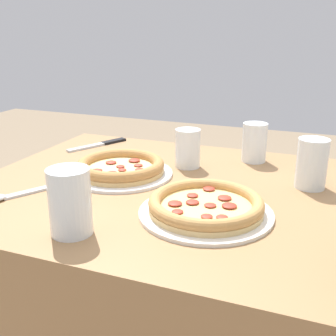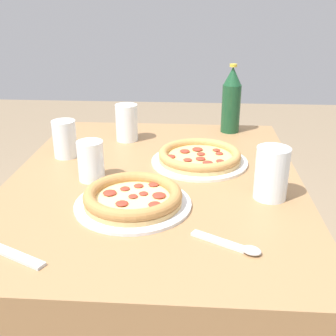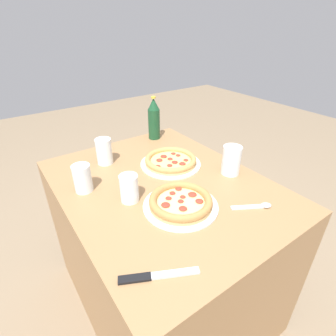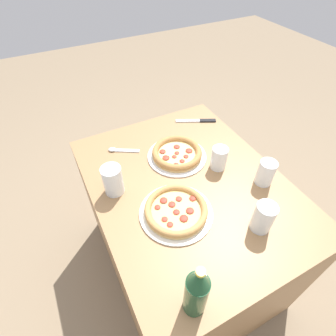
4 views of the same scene
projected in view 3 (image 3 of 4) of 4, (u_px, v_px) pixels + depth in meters
ground_plane at (164, 294)px, 1.52m from camera, size 8.00×8.00×0.00m
table at (164, 247)px, 1.33m from camera, size 1.04×0.82×0.77m
pizza_veggie at (171, 161)px, 1.27m from camera, size 0.29×0.29×0.04m
pizza_margherita at (181, 202)px, 0.99m from camera, size 0.29×0.29×0.04m
glass_orange_juice at (231, 162)px, 1.18m from camera, size 0.08×0.08×0.13m
glass_red_wine at (104, 153)px, 1.27m from camera, size 0.08×0.08×0.13m
glass_lemonade at (83, 179)px, 1.06m from camera, size 0.07×0.07×0.12m
glass_mango_juice at (129, 189)px, 1.01m from camera, size 0.07×0.07×0.11m
beer_bottle at (154, 119)px, 1.51m from camera, size 0.07×0.07×0.25m
knife at (155, 276)px, 0.72m from camera, size 0.12×0.21×0.01m
spoon at (257, 206)px, 0.99m from camera, size 0.10×0.15×0.01m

